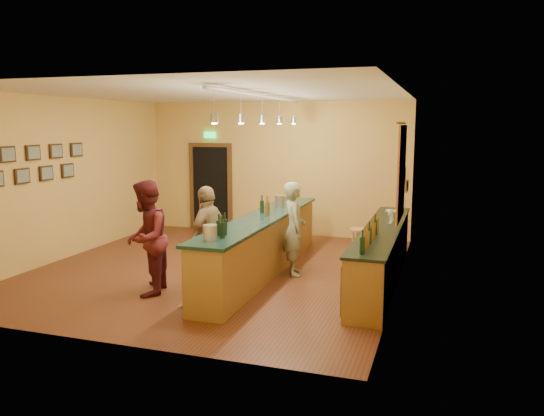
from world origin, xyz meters
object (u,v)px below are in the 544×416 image
(customer_b, at_px, (208,238))
(tasting_bar, at_px, (262,241))
(back_counter, at_px, (382,254))
(bar_stool, at_px, (359,236))
(bartender, at_px, (294,229))
(customer_a, at_px, (146,238))

(customer_b, bearing_deg, tasting_bar, 160.80)
(back_counter, relative_size, bar_stool, 6.29)
(back_counter, bearing_deg, bartender, -178.38)
(back_counter, height_order, bar_stool, back_counter)
(tasting_bar, relative_size, bartender, 3.06)
(customer_b, relative_size, bar_stool, 2.34)
(tasting_bar, relative_size, bar_stool, 7.05)
(customer_b, bearing_deg, back_counter, 123.26)
(bartender, xyz_separation_m, bar_stool, (1.01, 0.90, -0.25))
(bartender, distance_m, bar_stool, 1.38)
(tasting_bar, relative_size, customer_a, 2.82)
(customer_b, bearing_deg, bar_stool, 142.75)
(bartender, bearing_deg, bar_stool, -71.60)
(back_counter, xyz_separation_m, tasting_bar, (-2.09, -0.18, 0.12))
(bartender, distance_m, customer_a, 2.61)
(back_counter, bearing_deg, customer_b, -154.19)
(bartender, height_order, bar_stool, bartender)
(bartender, relative_size, customer_a, 0.92)
(bartender, bearing_deg, tasting_bar, 80.69)
(back_counter, xyz_separation_m, bar_stool, (-0.53, 0.86, 0.09))
(bar_stool, bearing_deg, back_counter, -58.44)
(tasting_bar, xyz_separation_m, bartender, (0.55, 0.14, 0.23))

